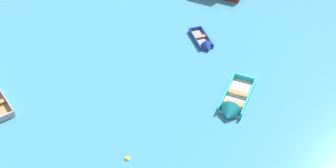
{
  "coord_description": "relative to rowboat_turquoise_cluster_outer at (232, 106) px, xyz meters",
  "views": [
    {
      "loc": [
        -0.04,
        2.5,
        19.43
      ],
      "look_at": [
        0.0,
        23.87,
        0.15
      ],
      "focal_mm": 47.25,
      "sensor_mm": 36.0,
      "label": 1
    }
  ],
  "objects": [
    {
      "name": "mooring_buoy_midfield",
      "position": [
        -6.23,
        -3.91,
        -0.22
      ],
      "size": [
        0.3,
        0.3,
        0.3
      ],
      "primitive_type": "sphere",
      "color": "yellow",
      "rests_on": "ground_plane"
    },
    {
      "name": "rowboat_deep_blue_back_row_right",
      "position": [
        -1.33,
        6.44,
        -0.08
      ],
      "size": [
        1.8,
        3.02,
        0.92
      ],
      "color": "gray",
      "rests_on": "ground_plane"
    },
    {
      "name": "rowboat_turquoise_cluster_outer",
      "position": [
        0.0,
        0.0,
        0.0
      ],
      "size": [
        2.86,
        4.28,
        1.36
      ],
      "color": "beige",
      "rests_on": "ground_plane"
    }
  ]
}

